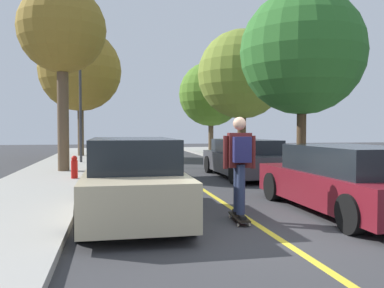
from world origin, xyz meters
name	(u,v)px	position (x,y,z in m)	size (l,w,h in m)	color
ground	(275,236)	(0.00, 0.00, 0.00)	(80.00, 80.00, 0.00)	#353538
center_line	(211,195)	(0.00, 4.00, 0.00)	(0.12, 39.20, 0.01)	gold
parked_car_left_nearest	(133,178)	(-2.06, 1.89, 0.72)	(1.84, 4.49, 1.47)	#BCAD89
parked_car_left_near	(123,158)	(-2.06, 7.93, 0.67)	(2.07, 4.63, 1.34)	#BCAD89
parked_car_right_nearest	(346,180)	(2.06, 1.35, 0.65)	(1.92, 4.49, 1.32)	maroon
parked_car_right_near	(245,158)	(2.06, 7.42, 0.65)	(1.97, 4.62, 1.30)	#38383D
street_tree_left_nearest	(62,31)	(-4.15, 9.49, 5.20)	(3.14, 3.14, 6.69)	brown
street_tree_left_near	(80,71)	(-4.15, 18.19, 5.03)	(4.67, 4.67, 7.24)	brown
street_tree_right_nearest	(302,53)	(4.15, 7.39, 4.34)	(4.36, 4.36, 6.39)	#4C3823
street_tree_right_near	(242,75)	(4.15, 13.97, 4.45)	(4.53, 4.53, 6.59)	#4C3823
street_tree_right_far	(211,94)	(4.15, 20.44, 4.02)	(4.30, 4.30, 6.04)	brown
fire_hydrant	(74,167)	(-3.56, 7.02, 0.49)	(0.20, 0.20, 0.70)	#B2140F
streetlamp	(80,90)	(-3.81, 13.37, 3.43)	(0.36, 0.24, 5.78)	#38383D
skateboard	(239,217)	(-0.24, 1.02, 0.09)	(0.30, 0.86, 0.10)	black
skateboarder	(240,160)	(-0.24, 0.98, 1.11)	(0.59, 0.71, 1.76)	black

